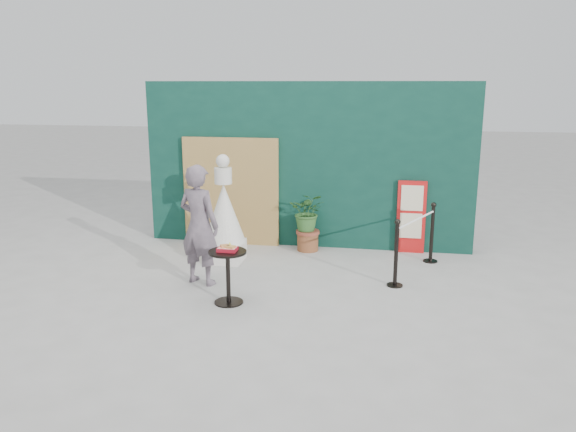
# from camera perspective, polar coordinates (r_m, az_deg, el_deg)

# --- Properties ---
(ground) EXTENTS (60.00, 60.00, 0.00)m
(ground) POSITION_cam_1_polar(r_m,az_deg,el_deg) (7.70, -1.63, -9.31)
(ground) COLOR #ADAAA5
(ground) RESTS_ON ground
(back_wall) EXTENTS (6.00, 0.30, 3.00)m
(back_wall) POSITION_cam_1_polar(r_m,az_deg,el_deg) (10.31, 1.96, 5.18)
(back_wall) COLOR #0A3128
(back_wall) RESTS_ON ground
(bamboo_fence) EXTENTS (1.80, 0.08, 2.00)m
(bamboo_fence) POSITION_cam_1_polar(r_m,az_deg,el_deg) (10.49, -5.83, 2.49)
(bamboo_fence) COLOR tan
(bamboo_fence) RESTS_ON ground
(woman) EXTENTS (0.77, 0.62, 1.82)m
(woman) POSITION_cam_1_polar(r_m,az_deg,el_deg) (8.45, -9.02, -0.90)
(woman) COLOR slate
(woman) RESTS_ON ground
(menu_board) EXTENTS (0.50, 0.07, 1.30)m
(menu_board) POSITION_cam_1_polar(r_m,az_deg,el_deg) (10.18, 12.39, -0.11)
(menu_board) COLOR red
(menu_board) RESTS_ON ground
(statue) EXTENTS (0.71, 0.71, 1.83)m
(statue) POSITION_cam_1_polar(r_m,az_deg,el_deg) (9.52, -6.49, -0.22)
(statue) COLOR white
(statue) RESTS_ON ground
(cafe_table) EXTENTS (0.52, 0.52, 0.75)m
(cafe_table) POSITION_cam_1_polar(r_m,az_deg,el_deg) (7.74, -6.12, -5.34)
(cafe_table) COLOR black
(cafe_table) RESTS_ON ground
(food_basket) EXTENTS (0.26, 0.19, 0.11)m
(food_basket) POSITION_cam_1_polar(r_m,az_deg,el_deg) (7.65, -6.16, -3.28)
(food_basket) COLOR #AA1223
(food_basket) RESTS_ON cafe_table
(planter) EXTENTS (0.63, 0.54, 1.07)m
(planter) POSITION_cam_1_polar(r_m,az_deg,el_deg) (10.07, 2.04, -0.12)
(planter) COLOR brown
(planter) RESTS_ON ground
(stanchion_barrier) EXTENTS (0.84, 1.54, 1.03)m
(stanchion_barrier) POSITION_cam_1_polar(r_m,az_deg,el_deg) (9.11, 12.79, -2.72)
(stanchion_barrier) COLOR black
(stanchion_barrier) RESTS_ON ground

